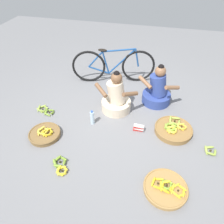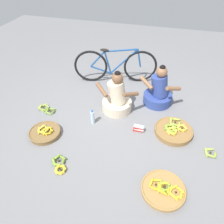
{
  "view_description": "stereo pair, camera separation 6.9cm",
  "coord_description": "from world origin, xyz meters",
  "px_view_note": "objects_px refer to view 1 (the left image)",
  "views": [
    {
      "loc": [
        0.58,
        -2.61,
        2.44
      ],
      "look_at": [
        0.0,
        -0.2,
        0.35
      ],
      "focal_mm": 34.02,
      "sensor_mm": 36.0,
      "label": 1
    },
    {
      "loc": [
        0.65,
        -2.59,
        2.44
      ],
      "look_at": [
        0.0,
        -0.2,
        0.35
      ],
      "focal_mm": 34.02,
      "sensor_mm": 36.0,
      "label": 2
    }
  ],
  "objects_px": {
    "vendor_woman_front": "(116,98)",
    "bicycle_leaning": "(113,66)",
    "banana_basket_front_right": "(166,188)",
    "banana_basket_mid_left": "(45,134)",
    "loose_bananas_back_right": "(45,110)",
    "water_bottle": "(92,118)",
    "loose_bananas_near_bicycle": "(61,166)",
    "banana_basket_front_center": "(173,129)",
    "vendor_woman_behind": "(157,91)",
    "packet_carton_stack": "(139,128)",
    "loose_bananas_mid_right": "(210,151)"
  },
  "relations": [
    {
      "from": "vendor_woman_front",
      "to": "bicycle_leaning",
      "type": "distance_m",
      "value": 0.98
    },
    {
      "from": "banana_basket_front_right",
      "to": "vendor_woman_front",
      "type": "bearing_deg",
      "value": 123.97
    },
    {
      "from": "vendor_woman_front",
      "to": "banana_basket_mid_left",
      "type": "relative_size",
      "value": 1.59
    },
    {
      "from": "loose_bananas_back_right",
      "to": "water_bottle",
      "type": "height_order",
      "value": "water_bottle"
    },
    {
      "from": "loose_bananas_near_bicycle",
      "to": "water_bottle",
      "type": "relative_size",
      "value": 1.23
    },
    {
      "from": "banana_basket_mid_left",
      "to": "loose_bananas_back_right",
      "type": "xyz_separation_m",
      "value": [
        -0.28,
        0.55,
        -0.02
      ]
    },
    {
      "from": "banana_basket_mid_left",
      "to": "loose_bananas_near_bicycle",
      "type": "distance_m",
      "value": 0.68
    },
    {
      "from": "banana_basket_mid_left",
      "to": "banana_basket_front_center",
      "type": "bearing_deg",
      "value": 16.07
    },
    {
      "from": "vendor_woman_behind",
      "to": "banana_basket_front_center",
      "type": "bearing_deg",
      "value": -65.56
    },
    {
      "from": "vendor_woman_front",
      "to": "water_bottle",
      "type": "bearing_deg",
      "value": -123.63
    },
    {
      "from": "banana_basket_front_center",
      "to": "water_bottle",
      "type": "relative_size",
      "value": 2.25
    },
    {
      "from": "loose_bananas_near_bicycle",
      "to": "water_bottle",
      "type": "height_order",
      "value": "water_bottle"
    },
    {
      "from": "banana_basket_mid_left",
      "to": "banana_basket_front_right",
      "type": "bearing_deg",
      "value": -14.65
    },
    {
      "from": "water_bottle",
      "to": "packet_carton_stack",
      "type": "distance_m",
      "value": 0.77
    },
    {
      "from": "bicycle_leaning",
      "to": "water_bottle",
      "type": "distance_m",
      "value": 1.41
    },
    {
      "from": "bicycle_leaning",
      "to": "loose_bananas_back_right",
      "type": "height_order",
      "value": "bicycle_leaning"
    },
    {
      "from": "banana_basket_mid_left",
      "to": "packet_carton_stack",
      "type": "relative_size",
      "value": 2.79
    },
    {
      "from": "vendor_woman_front",
      "to": "packet_carton_stack",
      "type": "height_order",
      "value": "vendor_woman_front"
    },
    {
      "from": "vendor_woman_behind",
      "to": "vendor_woman_front",
      "type": "bearing_deg",
      "value": -149.76
    },
    {
      "from": "banana_basket_front_right",
      "to": "bicycle_leaning",
      "type": "bearing_deg",
      "value": 117.46
    },
    {
      "from": "water_bottle",
      "to": "banana_basket_front_center",
      "type": "bearing_deg",
      "value": 4.63
    },
    {
      "from": "water_bottle",
      "to": "banana_basket_front_right",
      "type": "bearing_deg",
      "value": -37.31
    },
    {
      "from": "vendor_woman_behind",
      "to": "banana_basket_mid_left",
      "type": "height_order",
      "value": "vendor_woman_behind"
    },
    {
      "from": "bicycle_leaning",
      "to": "loose_bananas_back_right",
      "type": "bearing_deg",
      "value": -126.16
    },
    {
      "from": "water_bottle",
      "to": "bicycle_leaning",
      "type": "bearing_deg",
      "value": 88.79
    },
    {
      "from": "vendor_woman_behind",
      "to": "banana_basket_front_center",
      "type": "distance_m",
      "value": 0.83
    },
    {
      "from": "loose_bananas_near_bicycle",
      "to": "loose_bananas_mid_right",
      "type": "xyz_separation_m",
      "value": [
        2.0,
        0.75,
        0.0
      ]
    },
    {
      "from": "packet_carton_stack",
      "to": "banana_basket_front_center",
      "type": "bearing_deg",
      "value": 10.28
    },
    {
      "from": "bicycle_leaning",
      "to": "banana_basket_mid_left",
      "type": "relative_size",
      "value": 3.39
    },
    {
      "from": "bicycle_leaning",
      "to": "banana_basket_mid_left",
      "type": "xyz_separation_m",
      "value": [
        -0.67,
        -1.84,
        -0.31
      ]
    },
    {
      "from": "banana_basket_front_center",
      "to": "loose_bananas_back_right",
      "type": "height_order",
      "value": "banana_basket_front_center"
    },
    {
      "from": "banana_basket_front_right",
      "to": "water_bottle",
      "type": "distance_m",
      "value": 1.56
    },
    {
      "from": "banana_basket_front_center",
      "to": "packet_carton_stack",
      "type": "distance_m",
      "value": 0.55
    },
    {
      "from": "banana_basket_front_center",
      "to": "loose_bananas_mid_right",
      "type": "distance_m",
      "value": 0.61
    },
    {
      "from": "banana_basket_mid_left",
      "to": "packet_carton_stack",
      "type": "distance_m",
      "value": 1.48
    },
    {
      "from": "loose_bananas_back_right",
      "to": "vendor_woman_front",
      "type": "bearing_deg",
      "value": 16.32
    },
    {
      "from": "vendor_woman_behind",
      "to": "banana_basket_front_right",
      "type": "relative_size",
      "value": 1.41
    },
    {
      "from": "banana_basket_front_center",
      "to": "loose_bananas_mid_right",
      "type": "xyz_separation_m",
      "value": [
        0.54,
        -0.3,
        -0.03
      ]
    },
    {
      "from": "bicycle_leaning",
      "to": "loose_bananas_mid_right",
      "type": "distance_m",
      "value": 2.43
    },
    {
      "from": "water_bottle",
      "to": "packet_carton_stack",
      "type": "xyz_separation_m",
      "value": [
        0.77,
        0.01,
        -0.06
      ]
    },
    {
      "from": "loose_bananas_back_right",
      "to": "loose_bananas_near_bicycle",
      "type": "bearing_deg",
      "value": -53.75
    },
    {
      "from": "banana_basket_front_right",
      "to": "loose_bananas_mid_right",
      "type": "bearing_deg",
      "value": 51.34
    },
    {
      "from": "packet_carton_stack",
      "to": "bicycle_leaning",
      "type": "bearing_deg",
      "value": 118.25
    },
    {
      "from": "vendor_woman_behind",
      "to": "banana_basket_front_center",
      "type": "relative_size",
      "value": 1.3
    },
    {
      "from": "vendor_woman_front",
      "to": "bicycle_leaning",
      "type": "xyz_separation_m",
      "value": [
        -0.27,
        0.94,
        0.11
      ]
    },
    {
      "from": "loose_bananas_back_right",
      "to": "bicycle_leaning",
      "type": "bearing_deg",
      "value": 53.84
    },
    {
      "from": "loose_bananas_mid_right",
      "to": "water_bottle",
      "type": "height_order",
      "value": "water_bottle"
    },
    {
      "from": "vendor_woman_front",
      "to": "loose_bananas_back_right",
      "type": "relative_size",
      "value": 2.25
    },
    {
      "from": "banana_basket_front_right",
      "to": "banana_basket_mid_left",
      "type": "distance_m",
      "value": 1.94
    },
    {
      "from": "banana_basket_front_center",
      "to": "vendor_woman_behind",
      "type": "bearing_deg",
      "value": 114.44
    }
  ]
}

